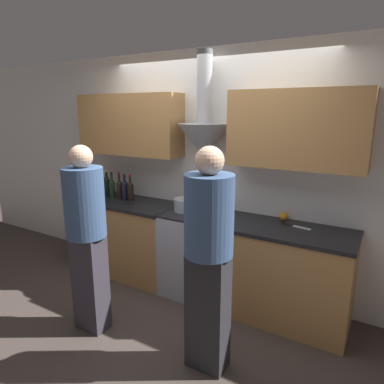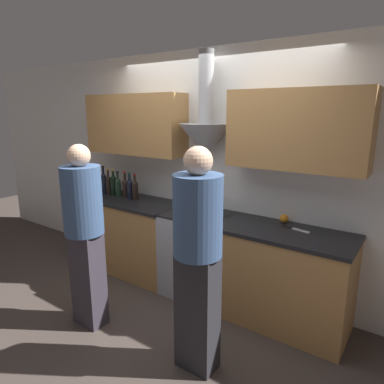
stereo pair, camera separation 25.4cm
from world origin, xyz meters
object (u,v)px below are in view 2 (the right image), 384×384
wine_bottle_0 (98,182)px  person_foreground_right (198,253)px  wine_bottle_1 (104,182)px  mixing_bowl (211,212)px  wine_bottle_2 (108,184)px  wine_bottle_3 (113,184)px  wine_bottle_5 (125,187)px  wine_bottle_6 (130,188)px  wine_bottle_7 (135,189)px  stock_pot (187,205)px  stove_range (197,253)px  wine_bottle_4 (118,186)px  orange_fruit (284,218)px  person_foreground_left (85,229)px

wine_bottle_0 → person_foreground_right: bearing=-23.8°
wine_bottle_1 → mixing_bowl: wine_bottle_1 is taller
wine_bottle_2 → wine_bottle_3: (0.08, 0.01, 0.01)m
wine_bottle_1 → wine_bottle_5: bearing=0.2°
wine_bottle_2 → wine_bottle_6: wine_bottle_2 is taller
wine_bottle_7 → stock_pot: (0.79, -0.03, -0.06)m
wine_bottle_1 → stock_pot: (1.37, -0.04, -0.08)m
stove_range → wine_bottle_7: 1.10m
person_foreground_right → wine_bottle_1: bearing=155.2°
wine_bottle_4 → stock_pot: (1.08, -0.02, -0.06)m
mixing_bowl → orange_fruit: bearing=14.8°
wine_bottle_4 → mixing_bowl: 1.38m
stove_range → wine_bottle_1: size_ratio=2.54×
wine_bottle_2 → orange_fruit: wine_bottle_2 is taller
person_foreground_right → stove_range: bearing=124.1°
wine_bottle_1 → wine_bottle_5: wine_bottle_1 is taller
person_foreground_right → wine_bottle_6: bearing=149.4°
wine_bottle_0 → wine_bottle_6: (0.59, -0.01, -0.01)m
orange_fruit → wine_bottle_1: bearing=-175.9°
wine_bottle_0 → wine_bottle_1: 0.10m
stock_pot → mixing_bowl: stock_pot is taller
wine_bottle_5 → stock_pot: wine_bottle_5 is taller
wine_bottle_3 → person_foreground_right: size_ratio=0.19×
wine_bottle_3 → wine_bottle_6: bearing=-2.7°
stove_range → wine_bottle_3: wine_bottle_3 is taller
wine_bottle_5 → person_foreground_right: (1.76, -1.00, -0.08)m
wine_bottle_7 → wine_bottle_1: bearing=178.7°
wine_bottle_0 → stock_pot: 1.47m
wine_bottle_4 → wine_bottle_7: bearing=0.3°
wine_bottle_0 → wine_bottle_3: bearing=1.3°
stock_pot → orange_fruit: (1.00, 0.21, -0.03)m
wine_bottle_2 → wine_bottle_4: 0.19m
stove_range → wine_bottle_4: 1.36m
wine_bottle_6 → mixing_bowl: wine_bottle_6 is taller
stove_range → wine_bottle_7: bearing=177.6°
person_foreground_left → wine_bottle_7: bearing=111.6°
person_foreground_right → wine_bottle_4: bearing=152.3°
wine_bottle_4 → wine_bottle_7: 0.29m
stove_range → wine_bottle_2: (-1.42, 0.05, 0.58)m
stove_range → stock_pot: stock_pot is taller
wine_bottle_1 → stock_pot: 1.37m
wine_bottle_0 → wine_bottle_7: (0.67, -0.01, -0.01)m
wine_bottle_0 → wine_bottle_6: wine_bottle_0 is taller
wine_bottle_2 → wine_bottle_6: 0.39m
wine_bottle_5 → wine_bottle_6: wine_bottle_5 is taller
orange_fruit → person_foreground_right: size_ratio=0.05×
wine_bottle_2 → wine_bottle_5: bearing=1.5°
wine_bottle_5 → mixing_bowl: size_ratio=1.35×
wine_bottle_4 → wine_bottle_6: wine_bottle_6 is taller
wine_bottle_2 → wine_bottle_6: (0.39, -0.01, -0.00)m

